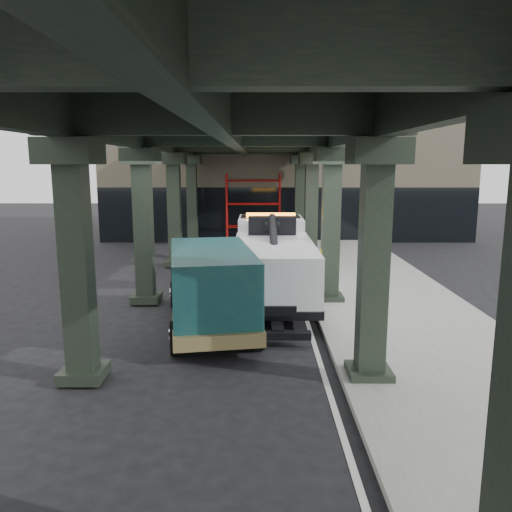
{
  "coord_description": "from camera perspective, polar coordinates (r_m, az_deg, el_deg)",
  "views": [
    {
      "loc": [
        0.26,
        -13.87,
        4.5
      ],
      "look_at": [
        0.21,
        1.35,
        1.7
      ],
      "focal_mm": 35.0,
      "sensor_mm": 36.0,
      "label": 1
    }
  ],
  "objects": [
    {
      "name": "viaduct",
      "position": [
        15.91,
        -2.25,
        13.88
      ],
      "size": [
        7.4,
        32.0,
        6.4
      ],
      "color": "black",
      "rests_on": "ground"
    },
    {
      "name": "ground",
      "position": [
        14.58,
        -0.84,
        -7.55
      ],
      "size": [
        90.0,
        90.0,
        0.0
      ],
      "primitive_type": "plane",
      "color": "black",
      "rests_on": "ground"
    },
    {
      "name": "lane_stripe",
      "position": [
        16.56,
        5.2,
        -5.37
      ],
      "size": [
        0.12,
        38.0,
        0.01
      ],
      "primitive_type": "cube",
      "color": "silver",
      "rests_on": "ground"
    },
    {
      "name": "towed_van",
      "position": [
        13.76,
        -5.18,
        -3.37
      ],
      "size": [
        3.05,
        5.92,
        2.29
      ],
      "rotation": [
        0.0,
        0.0,
        0.17
      ],
      "color": "#124041",
      "rests_on": "ground"
    },
    {
      "name": "scaffolding",
      "position": [
        28.62,
        -0.32,
        5.63
      ],
      "size": [
        3.08,
        0.88,
        4.0
      ],
      "color": "#B7100E",
      "rests_on": "ground"
    },
    {
      "name": "tow_truck",
      "position": [
        17.19,
        1.85,
        -0.02
      ],
      "size": [
        2.67,
        8.69,
        2.84
      ],
      "rotation": [
        0.0,
        0.0,
        0.0
      ],
      "color": "black",
      "rests_on": "ground"
    },
    {
      "name": "sidewalk",
      "position": [
        17.01,
        14.68,
        -5.01
      ],
      "size": [
        5.0,
        40.0,
        0.15
      ],
      "primitive_type": "cube",
      "color": "gray",
      "rests_on": "ground"
    },
    {
      "name": "building",
      "position": [
        33.92,
        3.19,
        9.56
      ],
      "size": [
        22.0,
        10.0,
        8.0
      ],
      "primitive_type": "cube",
      "color": "#C6B793",
      "rests_on": "ground"
    }
  ]
}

